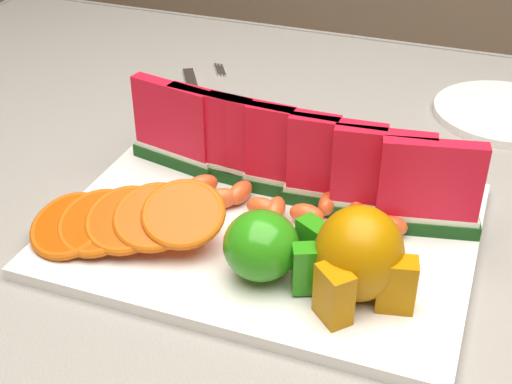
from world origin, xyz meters
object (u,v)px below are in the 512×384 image
pear_cluster (360,258)px  side_plate (504,113)px  apple_cluster (270,247)px  platter (266,228)px  fork (197,92)px

pear_cluster → side_plate: 0.43m
apple_cluster → pear_cluster: pear_cluster is taller
platter → fork: platter is taller
platter → apple_cluster: 0.09m
apple_cluster → side_plate: 0.46m
platter → fork: 0.34m
platter → apple_cluster: apple_cluster is taller
fork → side_plate: bearing=10.8°
platter → side_plate: platter is taller
platter → pear_cluster: (0.11, -0.07, 0.04)m
side_plate → fork: bearing=-169.2°
apple_cluster → fork: 0.42m
apple_cluster → pear_cluster: (0.08, 0.01, 0.01)m
side_plate → pear_cluster: bearing=-102.8°
side_plate → platter: bearing=-120.2°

